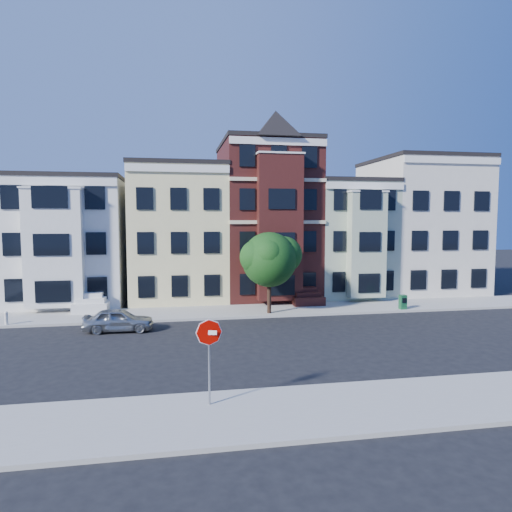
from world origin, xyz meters
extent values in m
plane|color=black|center=(0.00, 0.00, 0.00)|extent=(120.00, 120.00, 0.00)
cube|color=#9E9B93|center=(0.00, 8.00, 0.07)|extent=(60.00, 4.00, 0.15)
cube|color=#9E9B93|center=(0.00, -8.00, 0.07)|extent=(60.00, 4.00, 0.15)
cube|color=silver|center=(-15.00, 14.50, 4.50)|extent=(8.00, 9.00, 9.00)
cube|color=beige|center=(-7.00, 14.50, 5.00)|extent=(7.00, 9.00, 10.00)
cube|color=#371310|center=(0.00, 14.50, 6.00)|extent=(7.00, 9.00, 12.00)
cube|color=#A1B093|center=(6.50, 14.50, 4.50)|extent=(6.00, 9.00, 9.00)
cube|color=silver|center=(13.50, 14.50, 5.50)|extent=(8.00, 9.00, 11.00)
imported|color=#9DA1A4|center=(-10.44, 4.12, 0.64)|extent=(3.84, 1.65, 1.29)
cube|color=#195A31|center=(7.82, 6.44, 0.63)|extent=(0.45, 0.40, 0.96)
cylinder|color=beige|center=(-16.93, 6.30, 0.46)|extent=(0.22, 0.22, 0.61)
camera|label=1|loc=(-7.35, -21.72, 6.25)|focal=32.00mm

